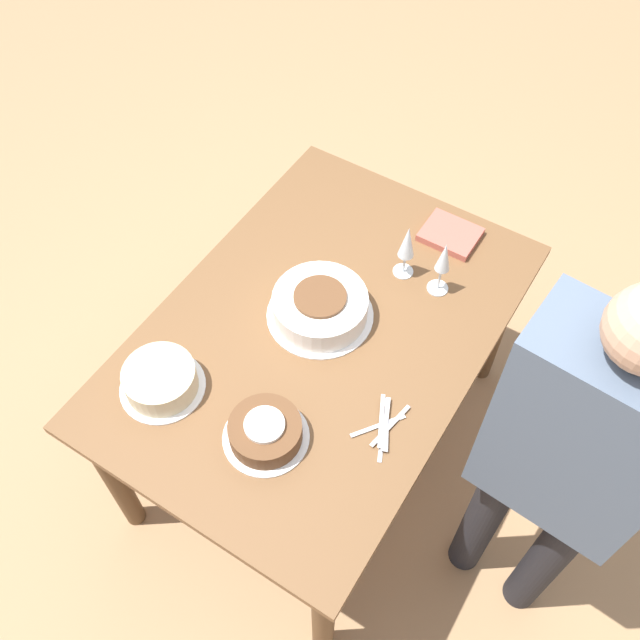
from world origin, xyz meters
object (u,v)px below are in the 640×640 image
wine_glass_far (407,244)px  cake_front_chocolate (265,432)px  cake_center_white (320,306)px  person_cutting (567,458)px  cake_back_decorated (161,380)px  wine_glass_near (444,260)px

wine_glass_far → cake_front_chocolate: bearing=177.0°
cake_center_white → wine_glass_far: size_ratio=1.60×
person_cutting → cake_back_decorated: bearing=20.2°
cake_front_chocolate → wine_glass_near: (0.73, -0.17, 0.11)m
cake_center_white → wine_glass_far: (0.30, -0.14, 0.09)m
wine_glass_near → wine_glass_far: size_ratio=1.02×
cake_front_chocolate → wine_glass_far: bearing=-3.0°
wine_glass_near → wine_glass_far: wine_glass_near is taller
cake_center_white → wine_glass_near: size_ratio=1.57×
person_cutting → wine_glass_far: bearing=-29.6°
cake_front_chocolate → person_cutting: 0.79m
cake_back_decorated → wine_glass_near: size_ratio=1.18×
cake_center_white → cake_front_chocolate: 0.45m
wine_glass_near → person_cutting: 0.72m
cake_front_chocolate → person_cutting: (0.27, -0.72, 0.16)m
cake_center_white → person_cutting: (-0.17, -0.82, 0.16)m
cake_center_white → person_cutting: bearing=-101.5°
person_cutting → cake_front_chocolate: bearing=25.2°
wine_glass_far → person_cutting: bearing=-124.1°
cake_back_decorated → person_cutting: (0.30, -1.07, 0.16)m
cake_back_decorated → wine_glass_near: 0.93m
cake_front_chocolate → cake_back_decorated: cake_back_decorated is taller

